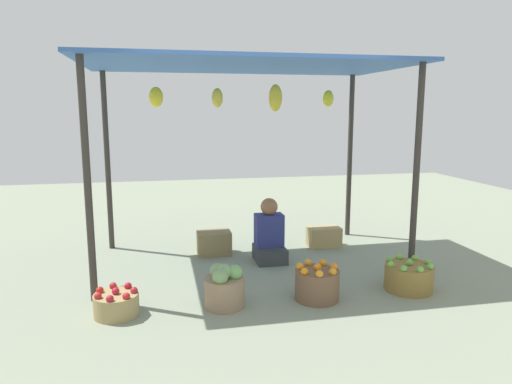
{
  "coord_description": "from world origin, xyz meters",
  "views": [
    {
      "loc": [
        -1.03,
        -5.44,
        1.83
      ],
      "look_at": [
        0.0,
        -0.52,
        0.95
      ],
      "focal_mm": 32.74,
      "sensor_mm": 36.0,
      "label": 1
    }
  ],
  "objects": [
    {
      "name": "basket_red_apples",
      "position": [
        -1.45,
        -1.29,
        0.11
      ],
      "size": [
        0.4,
        0.4,
        0.26
      ],
      "color": "#9F8958",
      "rests_on": "ground"
    },
    {
      "name": "wooden_crate_stacked_rear",
      "position": [
        1.14,
        0.39,
        0.13
      ],
      "size": [
        0.44,
        0.25,
        0.26
      ],
      "primitive_type": "cube",
      "color": "tan",
      "rests_on": "ground"
    },
    {
      "name": "basket_green_apples",
      "position": [
        1.45,
        -1.28,
        0.14
      ],
      "size": [
        0.49,
        0.49,
        0.33
      ],
      "color": "olive",
      "rests_on": "ground"
    },
    {
      "name": "ground_plane",
      "position": [
        0.0,
        0.0,
        0.0
      ],
      "size": [
        14.0,
        14.0,
        0.0
      ],
      "primitive_type": "plane",
      "color": "gray"
    },
    {
      "name": "wooden_crate_near_vendor",
      "position": [
        -0.37,
        0.36,
        0.15
      ],
      "size": [
        0.43,
        0.3,
        0.3
      ],
      "primitive_type": "cube",
      "color": "olive",
      "rests_on": "ground"
    },
    {
      "name": "market_stall_structure",
      "position": [
        -0.0,
        0.0,
        2.18
      ],
      "size": [
        3.68,
        2.1,
        2.37
      ],
      "color": "#38332D",
      "rests_on": "ground"
    },
    {
      "name": "basket_oranges",
      "position": [
        0.44,
        -1.31,
        0.16
      ],
      "size": [
        0.43,
        0.43,
        0.36
      ],
      "color": "brown",
      "rests_on": "ground"
    },
    {
      "name": "vendor_person",
      "position": [
        0.27,
        -0.05,
        0.3
      ],
      "size": [
        0.36,
        0.44,
        0.78
      ],
      "color": "#343A3C",
      "rests_on": "ground"
    },
    {
      "name": "basket_cabbages",
      "position": [
        -0.47,
        -1.3,
        0.19
      ],
      "size": [
        0.38,
        0.38,
        0.41
      ],
      "color": "#94785C",
      "rests_on": "ground"
    }
  ]
}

